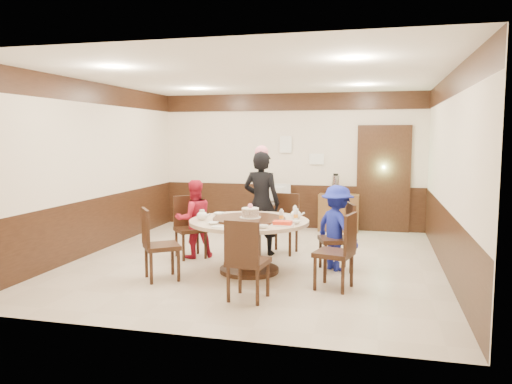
% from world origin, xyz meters
% --- Properties ---
extents(room, '(6.00, 6.04, 2.84)m').
position_xyz_m(room, '(0.01, 0.01, 1.08)').
color(room, beige).
rests_on(room, ground).
extents(banquet_table, '(1.68, 1.68, 0.78)m').
position_xyz_m(banquet_table, '(0.05, -0.65, 0.53)').
color(banquet_table, black).
rests_on(banquet_table, ground).
extents(chair_0, '(0.56, 0.55, 0.97)m').
position_xyz_m(chair_0, '(1.25, -0.28, 0.30)').
color(chair_0, black).
rests_on(chair_0, ground).
extents(chair_1, '(0.50, 0.50, 0.97)m').
position_xyz_m(chair_1, '(0.30, 0.62, 0.30)').
color(chair_1, black).
rests_on(chair_1, ground).
extents(chair_2, '(0.62, 0.62, 0.97)m').
position_xyz_m(chair_2, '(-1.08, -0.03, 0.30)').
color(chair_2, black).
rests_on(chair_2, ground).
extents(chair_3, '(0.62, 0.61, 0.97)m').
position_xyz_m(chair_3, '(-1.01, -1.30, 0.30)').
color(chair_3, black).
rests_on(chair_3, ground).
extents(chair_4, '(0.49, 0.50, 0.97)m').
position_xyz_m(chair_4, '(0.34, -1.83, 0.30)').
color(chair_4, black).
rests_on(chair_4, ground).
extents(chair_5, '(0.54, 0.53, 0.97)m').
position_xyz_m(chair_5, '(1.30, -1.15, 0.30)').
color(chair_5, black).
rests_on(chair_5, ground).
extents(person_standing, '(0.66, 0.48, 1.68)m').
position_xyz_m(person_standing, '(-0.03, 0.46, 0.84)').
color(person_standing, black).
rests_on(person_standing, ground).
extents(person_red, '(0.76, 0.73, 1.24)m').
position_xyz_m(person_red, '(-1.02, -0.02, 0.62)').
color(person_red, '#B4182D').
rests_on(person_red, ground).
extents(person_blue, '(0.88, 0.88, 1.22)m').
position_xyz_m(person_blue, '(1.24, -0.23, 0.61)').
color(person_blue, '#18239C').
rests_on(person_blue, ground).
extents(birthday_cake, '(0.30, 0.30, 0.20)m').
position_xyz_m(birthday_cake, '(0.07, -0.64, 0.85)').
color(birthday_cake, white).
rests_on(birthday_cake, banquet_table).
extents(teapot_left, '(0.17, 0.15, 0.13)m').
position_xyz_m(teapot_left, '(-0.59, -0.82, 0.81)').
color(teapot_left, white).
rests_on(teapot_left, banquet_table).
extents(teapot_right, '(0.17, 0.15, 0.13)m').
position_xyz_m(teapot_right, '(0.67, -0.40, 0.81)').
color(teapot_right, white).
rests_on(teapot_right, banquet_table).
extents(bowl_0, '(0.15, 0.15, 0.04)m').
position_xyz_m(bowl_0, '(-0.49, -0.34, 0.77)').
color(bowl_0, white).
rests_on(bowl_0, banquet_table).
extents(bowl_1, '(0.13, 0.13, 0.04)m').
position_xyz_m(bowl_1, '(0.39, -1.23, 0.77)').
color(bowl_1, white).
rests_on(bowl_1, banquet_table).
extents(bowl_2, '(0.14, 0.14, 0.03)m').
position_xyz_m(bowl_2, '(-0.32, -1.13, 0.77)').
color(bowl_2, white).
rests_on(bowl_2, banquet_table).
extents(bowl_3, '(0.14, 0.14, 0.04)m').
position_xyz_m(bowl_3, '(0.73, -0.82, 0.77)').
color(bowl_3, white).
rests_on(bowl_3, banquet_table).
extents(saucer_near, '(0.18, 0.18, 0.01)m').
position_xyz_m(saucer_near, '(-0.20, -1.30, 0.76)').
color(saucer_near, white).
rests_on(saucer_near, banquet_table).
extents(saucer_far, '(0.18, 0.18, 0.01)m').
position_xyz_m(saucer_far, '(0.50, -0.15, 0.76)').
color(saucer_far, white).
rests_on(saucer_far, banquet_table).
extents(shrimp_platter, '(0.30, 0.20, 0.06)m').
position_xyz_m(shrimp_platter, '(0.60, -1.00, 0.78)').
color(shrimp_platter, white).
rests_on(shrimp_platter, banquet_table).
extents(bottle_0, '(0.06, 0.06, 0.16)m').
position_xyz_m(bottle_0, '(0.52, -0.71, 0.83)').
color(bottle_0, silver).
rests_on(bottle_0, banquet_table).
extents(bottle_1, '(0.06, 0.06, 0.16)m').
position_xyz_m(bottle_1, '(0.70, -0.59, 0.83)').
color(bottle_1, silver).
rests_on(bottle_1, banquet_table).
extents(bottle_2, '(0.06, 0.06, 0.16)m').
position_xyz_m(bottle_2, '(0.64, -0.29, 0.83)').
color(bottle_2, silver).
rests_on(bottle_2, banquet_table).
extents(tv_stand, '(0.85, 0.45, 0.50)m').
position_xyz_m(tv_stand, '(-0.34, 2.75, 0.25)').
color(tv_stand, black).
rests_on(tv_stand, ground).
extents(television, '(0.76, 0.24, 0.44)m').
position_xyz_m(television, '(-0.34, 2.75, 0.72)').
color(television, '#959598').
rests_on(television, tv_stand).
extents(side_cabinet, '(0.80, 0.40, 0.75)m').
position_xyz_m(side_cabinet, '(1.04, 2.78, 0.38)').
color(side_cabinet, brown).
rests_on(side_cabinet, ground).
extents(thermos, '(0.15, 0.15, 0.38)m').
position_xyz_m(thermos, '(0.96, 2.78, 0.94)').
color(thermos, silver).
rests_on(thermos, side_cabinet).
extents(notice_left, '(0.25, 0.00, 0.35)m').
position_xyz_m(notice_left, '(-0.10, 2.96, 1.75)').
color(notice_left, white).
rests_on(notice_left, room).
extents(notice_right, '(0.30, 0.00, 0.22)m').
position_xyz_m(notice_right, '(0.55, 2.96, 1.45)').
color(notice_right, white).
rests_on(notice_right, room).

